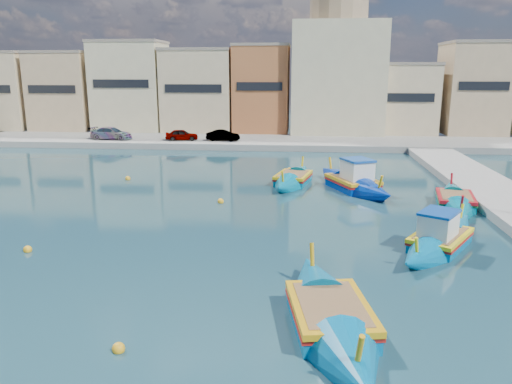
% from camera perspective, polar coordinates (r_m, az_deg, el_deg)
% --- Properties ---
extents(ground, '(160.00, 160.00, 0.00)m').
position_cam_1_polar(ground, '(21.18, -12.49, -7.30)').
color(ground, '#14313D').
rests_on(ground, ground).
extents(north_quay, '(80.00, 8.00, 0.60)m').
position_cam_1_polar(north_quay, '(51.67, -1.72, 5.75)').
color(north_quay, gray).
rests_on(north_quay, ground).
extents(north_townhouses, '(83.20, 7.87, 10.19)m').
position_cam_1_polar(north_townhouses, '(58.19, 5.83, 11.23)').
color(north_townhouses, '#C7B189').
rests_on(north_townhouses, ground).
extents(church_block, '(10.00, 10.00, 19.10)m').
position_cam_1_polar(church_block, '(58.90, 9.25, 14.47)').
color(church_block, beige).
rests_on(church_block, ground).
extents(parked_cars, '(15.40, 2.10, 1.24)m').
position_cam_1_polar(parked_cars, '(51.88, -11.49, 6.50)').
color(parked_cars, '#4C1919').
rests_on(parked_cars, north_quay).
extents(luzzu_turquoise_cabin, '(5.97, 8.03, 2.68)m').
position_cam_1_polar(luzzu_turquoise_cabin, '(23.09, 20.28, -5.22)').
color(luzzu_turquoise_cabin, '#00699D').
rests_on(luzzu_turquoise_cabin, ground).
extents(luzzu_blue_cabin, '(5.63, 9.03, 3.16)m').
position_cam_1_polar(luzzu_blue_cabin, '(32.75, 11.01, 0.97)').
color(luzzu_blue_cabin, '#002C9E').
rests_on(luzzu_blue_cabin, ground).
extents(luzzu_cyan_mid, '(3.29, 8.17, 2.35)m').
position_cam_1_polar(luzzu_cyan_mid, '(30.35, 21.80, -1.06)').
color(luzzu_cyan_mid, '#007B98').
rests_on(luzzu_cyan_mid, ground).
extents(luzzu_green, '(3.62, 7.95, 2.43)m').
position_cam_1_polar(luzzu_green, '(33.92, 4.26, 1.41)').
color(luzzu_green, '#007197').
rests_on(luzzu_green, ground).
extents(luzzu_cyan_south, '(3.56, 8.85, 2.68)m').
position_cam_1_polar(luzzu_cyan_south, '(15.51, 8.47, -14.09)').
color(luzzu_cyan_south, '#006AA3').
rests_on(luzzu_cyan_south, ground).
extents(mooring_buoys, '(18.04, 26.06, 0.36)m').
position_cam_1_polar(mooring_buoys, '(26.62, -5.22, -2.47)').
color(mooring_buoys, '#FFAF1A').
rests_on(mooring_buoys, ground).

